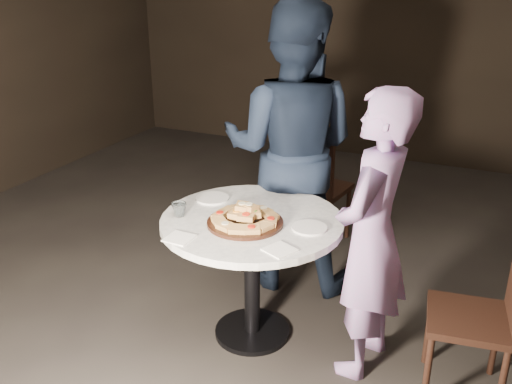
% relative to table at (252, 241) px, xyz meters
% --- Properties ---
extents(floor, '(7.00, 7.00, 0.00)m').
position_rel_table_xyz_m(floor, '(0.00, -0.06, -0.59)').
color(floor, black).
rests_on(floor, ground).
extents(table, '(1.06, 1.06, 0.72)m').
position_rel_table_xyz_m(table, '(0.00, 0.00, 0.00)').
color(table, black).
rests_on(table, ground).
extents(serving_board, '(0.46, 0.46, 0.02)m').
position_rel_table_xyz_m(serving_board, '(-0.00, -0.08, 0.14)').
color(serving_board, black).
rests_on(serving_board, table).
extents(focaccia_pile, '(0.34, 0.35, 0.09)m').
position_rel_table_xyz_m(focaccia_pile, '(-0.00, -0.08, 0.18)').
color(focaccia_pile, '#B78647').
rests_on(focaccia_pile, serving_board).
extents(plate_left, '(0.25, 0.25, 0.01)m').
position_rel_table_xyz_m(plate_left, '(-0.31, 0.14, 0.14)').
color(plate_left, white).
rests_on(plate_left, table).
extents(plate_right, '(0.22, 0.22, 0.01)m').
position_rel_table_xyz_m(plate_right, '(0.31, 0.01, 0.14)').
color(plate_right, white).
rests_on(plate_right, table).
extents(water_glass, '(0.10, 0.10, 0.07)m').
position_rel_table_xyz_m(water_glass, '(-0.36, -0.13, 0.17)').
color(water_glass, silver).
rests_on(water_glass, table).
extents(napkin_near, '(0.13, 0.13, 0.01)m').
position_rel_table_xyz_m(napkin_near, '(-0.22, -0.36, 0.14)').
color(napkin_near, white).
rests_on(napkin_near, table).
extents(napkin_far, '(0.17, 0.17, 0.01)m').
position_rel_table_xyz_m(napkin_far, '(0.27, -0.27, 0.14)').
color(napkin_far, white).
rests_on(napkin_far, table).
extents(chair_far, '(0.45, 0.46, 0.84)m').
position_rel_table_xyz_m(chair_far, '(-0.07, 1.18, -0.10)').
color(chair_far, black).
rests_on(chair_far, ground).
extents(chair_right, '(0.45, 0.43, 0.81)m').
position_rel_table_xyz_m(chair_right, '(1.20, 0.03, -0.12)').
color(chair_right, black).
rests_on(chair_right, ground).
extents(diner_navy, '(0.98, 0.82, 1.79)m').
position_rel_table_xyz_m(diner_navy, '(-0.05, 0.67, 0.31)').
color(diner_navy, black).
rests_on(diner_navy, ground).
extents(diner_teal, '(0.41, 0.57, 1.47)m').
position_rel_table_xyz_m(diner_teal, '(0.63, 0.02, 0.15)').
color(diner_teal, '#866AA4').
rests_on(diner_teal, ground).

